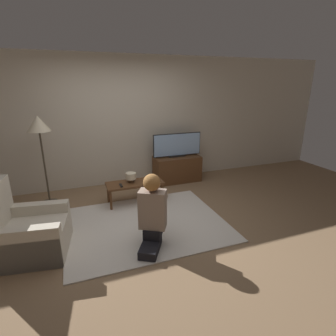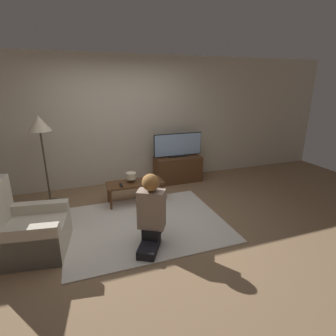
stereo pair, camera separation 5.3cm
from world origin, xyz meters
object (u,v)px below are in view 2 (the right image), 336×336
(coffee_table, at_px, (135,184))
(person_kneeling, at_px, (151,210))
(tv, at_px, (178,145))
(armchair, at_px, (25,232))
(floor_lamp, at_px, (40,130))
(table_lamp, at_px, (131,176))

(coffee_table, relative_size, person_kneeling, 1.00)
(tv, xyz_separation_m, person_kneeling, (-1.21, -2.14, -0.28))
(coffee_table, relative_size, armchair, 1.03)
(floor_lamp, relative_size, armchair, 1.61)
(armchair, bearing_deg, coffee_table, -50.33)
(tv, xyz_separation_m, floor_lamp, (-2.57, -0.27, 0.51))
(coffee_table, xyz_separation_m, table_lamp, (-0.06, 0.04, 0.15))
(tv, relative_size, table_lamp, 5.90)
(person_kneeling, bearing_deg, tv, -89.96)
(floor_lamp, distance_m, table_lamp, 1.68)
(armchair, distance_m, person_kneeling, 1.59)
(tv, height_order, table_lamp, tv)
(table_lamp, bearing_deg, floor_lamp, 161.53)
(coffee_table, bearing_deg, floor_lamp, 160.92)
(tv, bearing_deg, floor_lamp, -173.92)
(armchair, relative_size, table_lamp, 5.36)
(floor_lamp, xyz_separation_m, person_kneeling, (1.36, -1.86, -0.80))
(tv, distance_m, person_kneeling, 2.47)
(armchair, bearing_deg, person_kneeling, -95.60)
(person_kneeling, bearing_deg, coffee_table, -64.23)
(table_lamp, bearing_deg, person_kneeling, -91.33)
(person_kneeling, bearing_deg, floor_lamp, -24.39)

